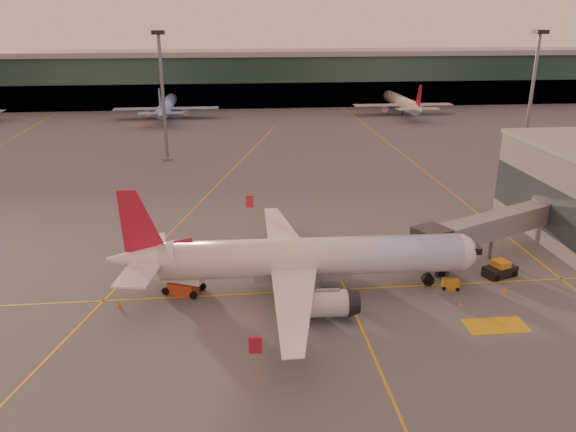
{
  "coord_description": "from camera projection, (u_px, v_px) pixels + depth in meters",
  "views": [
    {
      "loc": [
        -6.85,
        -49.06,
        28.18
      ],
      "look_at": [
        -0.17,
        15.45,
        5.0
      ],
      "focal_mm": 35.0,
      "sensor_mm": 36.0,
      "label": 1
    }
  ],
  "objects": [
    {
      "name": "catering_truck",
      "position": [
        181.0,
        272.0,
        59.92
      ],
      "size": [
        5.75,
        4.15,
        4.09
      ],
      "rotation": [
        0.0,
        0.0,
        -0.4
      ],
      "color": "#B9421A",
      "rests_on": "ground"
    },
    {
      "name": "taxi_markings",
      "position": [
        230.0,
        188.0,
        97.06
      ],
      "size": [
        100.12,
        173.0,
        0.01
      ],
      "color": "gold",
      "rests_on": "ground"
    },
    {
      "name": "cone_fwd",
      "position": [
        460.0,
        302.0,
        57.96
      ],
      "size": [
        0.41,
        0.41,
        0.52
      ],
      "color": "orange",
      "rests_on": "ground"
    },
    {
      "name": "gpu_cart",
      "position": [
        451.0,
        285.0,
        61.22
      ],
      "size": [
        2.07,
        1.55,
        1.08
      ],
      "rotation": [
        0.0,
        0.0,
        -0.27
      ],
      "color": "#BD7C17",
      "rests_on": "ground"
    },
    {
      "name": "ground",
      "position": [
        306.0,
        315.0,
        56.1
      ],
      "size": [
        600.0,
        600.0,
        0.0
      ],
      "primitive_type": "plane",
      "color": "#4C4F54",
      "rests_on": "ground"
    },
    {
      "name": "cone_wing_left",
      "position": [
        270.0,
        233.0,
        76.46
      ],
      "size": [
        0.38,
        0.38,
        0.48
      ],
      "color": "orange",
      "rests_on": "ground"
    },
    {
      "name": "jet_bridge",
      "position": [
        500.0,
        225.0,
        68.46
      ],
      "size": [
        23.32,
        13.19,
        5.89
      ],
      "color": "slate",
      "rests_on": "ground"
    },
    {
      "name": "cone_tail",
      "position": [
        119.0,
        304.0,
        57.6
      ],
      "size": [
        0.45,
        0.45,
        0.57
      ],
      "color": "orange",
      "rests_on": "ground"
    },
    {
      "name": "cone_nose",
      "position": [
        505.0,
        290.0,
        60.6
      ],
      "size": [
        0.43,
        0.43,
        0.55
      ],
      "color": "orange",
      "rests_on": "ground"
    },
    {
      "name": "pushback_tug",
      "position": [
        500.0,
        270.0,
        64.16
      ],
      "size": [
        4.16,
        3.11,
        1.91
      ],
      "rotation": [
        0.0,
        0.0,
        0.35
      ],
      "color": "black",
      "rests_on": "ground"
    },
    {
      "name": "mast_west_near",
      "position": [
        162.0,
        87.0,
        110.98
      ],
      "size": [
        2.4,
        2.4,
        25.6
      ],
      "color": "slate",
      "rests_on": "ground"
    },
    {
      "name": "distant_aircraft_row",
      "position": [
        66.0,
        120.0,
        161.42
      ],
      "size": [
        225.0,
        34.0,
        13.0
      ],
      "color": "#81A4D9",
      "rests_on": "ground"
    },
    {
      "name": "main_airplane",
      "position": [
        299.0,
        259.0,
        59.5
      ],
      "size": [
        39.42,
        35.44,
        11.91
      ],
      "rotation": [
        0.0,
        0.0,
        -0.03
      ],
      "color": "silver",
      "rests_on": "ground"
    },
    {
      "name": "terminal",
      "position": [
        249.0,
        78.0,
        185.97
      ],
      "size": [
        400.0,
        20.0,
        17.6
      ],
      "color": "#19382D",
      "rests_on": "ground"
    },
    {
      "name": "mast_east_near",
      "position": [
        533.0,
        85.0,
        114.51
      ],
      "size": [
        2.4,
        2.4,
        25.6
      ],
      "color": "slate",
      "rests_on": "ground"
    }
  ]
}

